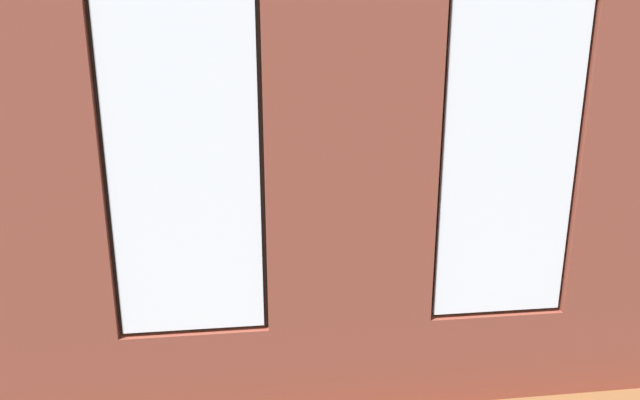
{
  "coord_description": "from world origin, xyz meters",
  "views": [
    {
      "loc": [
        0.65,
        6.05,
        2.55
      ],
      "look_at": [
        -0.06,
        0.4,
        0.97
      ],
      "focal_mm": 32.0,
      "sensor_mm": 36.0,
      "label": 1
    }
  ],
  "objects_px": {
    "couch_by_window": "(333,322)",
    "candle_jar": "(290,228)",
    "media_console": "(47,274)",
    "potted_plant_between_couches": "(490,280)",
    "tv_flatscreen": "(40,218)",
    "potted_plant_beside_window_right": "(33,304)",
    "couch_left": "(524,244)",
    "table_plant_small": "(325,218)",
    "coffee_table": "(325,233)",
    "potted_plant_corner_near_left": "(467,187)",
    "potted_plant_foreground_right": "(117,188)",
    "potted_plant_mid_room_small": "(355,208)",
    "potted_plant_by_left_couch": "(448,207)",
    "cup_ceramic": "(355,220)",
    "remote_black": "(310,226)",
    "potted_plant_corner_far_left": "(638,259)",
    "remote_gray": "(335,230)",
    "papasan_chair": "(282,203)",
    "potted_plant_near_tv": "(64,258)"
  },
  "relations": [
    {
      "from": "candle_jar",
      "to": "potted_plant_mid_room_small",
      "type": "bearing_deg",
      "value": -138.38
    },
    {
      "from": "table_plant_small",
      "to": "remote_gray",
      "type": "distance_m",
      "value": 0.19
    },
    {
      "from": "remote_gray",
      "to": "potted_plant_corner_near_left",
      "type": "height_order",
      "value": "potted_plant_corner_near_left"
    },
    {
      "from": "couch_by_window",
      "to": "candle_jar",
      "type": "height_order",
      "value": "couch_by_window"
    },
    {
      "from": "coffee_table",
      "to": "potted_plant_corner_far_left",
      "type": "xyz_separation_m",
      "value": [
        -2.36,
        2.2,
        0.41
      ]
    },
    {
      "from": "couch_left",
      "to": "potted_plant_corner_far_left",
      "type": "relative_size",
      "value": 1.45
    },
    {
      "from": "table_plant_small",
      "to": "potted_plant_by_left_couch",
      "type": "relative_size",
      "value": 0.42
    },
    {
      "from": "table_plant_small",
      "to": "potted_plant_between_couches",
      "type": "xyz_separation_m",
      "value": [
        -1.13,
        2.07,
        0.04
      ]
    },
    {
      "from": "potted_plant_foreground_right",
      "to": "potted_plant_beside_window_right",
      "type": "height_order",
      "value": "potted_plant_beside_window_right"
    },
    {
      "from": "couch_left",
      "to": "couch_by_window",
      "type": "bearing_deg",
      "value": -60.61
    },
    {
      "from": "potted_plant_corner_near_left",
      "to": "potted_plant_beside_window_right",
      "type": "relative_size",
      "value": 0.57
    },
    {
      "from": "media_console",
      "to": "potted_plant_near_tv",
      "type": "bearing_deg",
      "value": 116.87
    },
    {
      "from": "couch_by_window",
      "to": "potted_plant_mid_room_small",
      "type": "bearing_deg",
      "value": -104.23
    },
    {
      "from": "couch_left",
      "to": "potted_plant_corner_far_left",
      "type": "bearing_deg",
      "value": 1.42
    },
    {
      "from": "coffee_table",
      "to": "papasan_chair",
      "type": "bearing_deg",
      "value": -69.4
    },
    {
      "from": "candle_jar",
      "to": "potted_plant_between_couches",
      "type": "relative_size",
      "value": 0.11
    },
    {
      "from": "couch_left",
      "to": "potted_plant_foreground_right",
      "type": "relative_size",
      "value": 2.08
    },
    {
      "from": "coffee_table",
      "to": "papasan_chair",
      "type": "height_order",
      "value": "papasan_chair"
    },
    {
      "from": "potted_plant_by_left_couch",
      "to": "potted_plant_foreground_right",
      "type": "bearing_deg",
      "value": -8.93
    },
    {
      "from": "coffee_table",
      "to": "media_console",
      "type": "distance_m",
      "value": 3.02
    },
    {
      "from": "remote_gray",
      "to": "potted_plant_corner_far_left",
      "type": "height_order",
      "value": "potted_plant_corner_far_left"
    },
    {
      "from": "remote_gray",
      "to": "potted_plant_by_left_couch",
      "type": "distance_m",
      "value": 1.97
    },
    {
      "from": "tv_flatscreen",
      "to": "potted_plant_foreground_right",
      "type": "bearing_deg",
      "value": -98.19
    },
    {
      "from": "cup_ceramic",
      "to": "potted_plant_mid_room_small",
      "type": "bearing_deg",
      "value": -100.74
    },
    {
      "from": "media_console",
      "to": "potted_plant_mid_room_small",
      "type": "height_order",
      "value": "potted_plant_mid_room_small"
    },
    {
      "from": "remote_black",
      "to": "table_plant_small",
      "type": "bearing_deg",
      "value": 26.23
    },
    {
      "from": "potted_plant_foreground_right",
      "to": "potted_plant_between_couches",
      "type": "relative_size",
      "value": 0.91
    },
    {
      "from": "couch_left",
      "to": "remote_gray",
      "type": "relative_size",
      "value": 11.53
    },
    {
      "from": "table_plant_small",
      "to": "papasan_chair",
      "type": "distance_m",
      "value": 1.24
    },
    {
      "from": "media_console",
      "to": "papasan_chair",
      "type": "xyz_separation_m",
      "value": [
        -2.54,
        -1.67,
        0.19
      ]
    },
    {
      "from": "papasan_chair",
      "to": "potted_plant_by_left_couch",
      "type": "bearing_deg",
      "value": 172.7
    },
    {
      "from": "remote_gray",
      "to": "potted_plant_by_left_couch",
      "type": "relative_size",
      "value": 0.29
    },
    {
      "from": "couch_left",
      "to": "coffee_table",
      "type": "height_order",
      "value": "couch_left"
    },
    {
      "from": "media_console",
      "to": "potted_plant_between_couches",
      "type": "xyz_separation_m",
      "value": [
        -4.1,
        1.55,
        0.37
      ]
    },
    {
      "from": "potted_plant_corner_near_left",
      "to": "papasan_chair",
      "type": "bearing_deg",
      "value": 9.49
    },
    {
      "from": "remote_gray",
      "to": "couch_by_window",
      "type": "bearing_deg",
      "value": -60.7
    },
    {
      "from": "tv_flatscreen",
      "to": "potted_plant_mid_room_small",
      "type": "distance_m",
      "value": 3.69
    },
    {
      "from": "coffee_table",
      "to": "remote_black",
      "type": "bearing_deg",
      "value": -27.2
    },
    {
      "from": "tv_flatscreen",
      "to": "potted_plant_beside_window_right",
      "type": "bearing_deg",
      "value": 105.94
    },
    {
      "from": "remote_gray",
      "to": "papasan_chair",
      "type": "xyz_separation_m",
      "value": [
        0.54,
        -1.26,
        -0.01
      ]
    },
    {
      "from": "coffee_table",
      "to": "remote_gray",
      "type": "height_order",
      "value": "remote_gray"
    },
    {
      "from": "potted_plant_mid_room_small",
      "to": "potted_plant_by_left_couch",
      "type": "relative_size",
      "value": 1.17
    },
    {
      "from": "table_plant_small",
      "to": "media_console",
      "type": "height_order",
      "value": "table_plant_small"
    },
    {
      "from": "candle_jar",
      "to": "remote_black",
      "type": "bearing_deg",
      "value": -141.07
    },
    {
      "from": "candle_jar",
      "to": "remote_black",
      "type": "xyz_separation_m",
      "value": [
        -0.24,
        -0.2,
        -0.05
      ]
    },
    {
      "from": "coffee_table",
      "to": "potted_plant_beside_window_right",
      "type": "relative_size",
      "value": 1.14
    },
    {
      "from": "remote_gray",
      "to": "potted_plant_foreground_right",
      "type": "bearing_deg",
      "value": -172.53
    },
    {
      "from": "coffee_table",
      "to": "potted_plant_corner_near_left",
      "type": "distance_m",
      "value": 2.86
    },
    {
      "from": "potted_plant_corner_near_left",
      "to": "potted_plant_corner_far_left",
      "type": "xyz_separation_m",
      "value": [
        0.01,
        3.82,
        0.34
      ]
    },
    {
      "from": "couch_by_window",
      "to": "remote_gray",
      "type": "relative_size",
      "value": 10.61
    }
  ]
}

